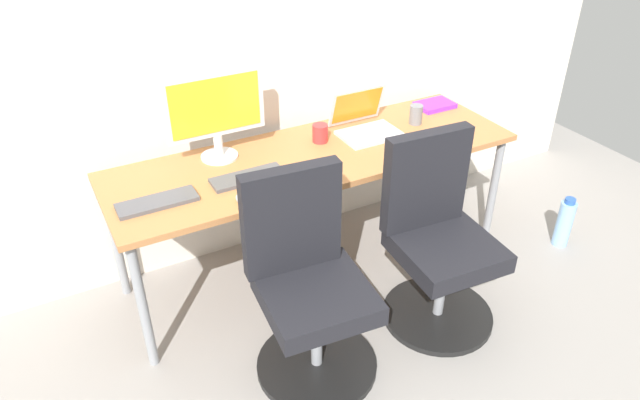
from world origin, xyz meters
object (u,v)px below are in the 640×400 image
Objects in this scene: office_chair_left at (308,287)px; desktop_monitor at (215,110)px; water_bottle_on_floor at (564,223)px; office_chair_right at (437,242)px; coffee_mug at (320,133)px; open_laptop at (364,122)px.

desktop_monitor is at bearing 96.31° from office_chair_left.
water_bottle_on_floor is 2.07m from desktop_monitor.
office_chair_left is 1.00× the size of office_chair_right.
coffee_mug is (-1.27, 0.60, 0.60)m from water_bottle_on_floor.
office_chair_left reaches higher than open_laptop.
office_chair_right is at bearing 0.01° from office_chair_left.
water_bottle_on_floor is 3.37× the size of coffee_mug.
office_chair_right is 10.22× the size of coffee_mug.
coffee_mug is (0.43, 0.69, 0.33)m from office_chair_left.
desktop_monitor is 0.56m from coffee_mug.
coffee_mug is (-0.26, 0.01, -0.01)m from open_laptop.
coffee_mug is at bearing 177.76° from open_laptop.
water_bottle_on_floor is (1.70, 0.09, -0.28)m from office_chair_left.
office_chair_left is 0.94m from desktop_monitor.
water_bottle_on_floor is at bearing 2.90° from office_chair_left.
office_chair_right is at bearing -175.17° from water_bottle_on_floor.
open_laptop is 0.26m from coffee_mug.
office_chair_right reaches higher than coffee_mug.
water_bottle_on_floor is (1.02, 0.09, -0.28)m from office_chair_right.
office_chair_right is 3.03× the size of open_laptop.
water_bottle_on_floor is at bearing -20.93° from desktop_monitor.
office_chair_right is at bearing -45.10° from desktop_monitor.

